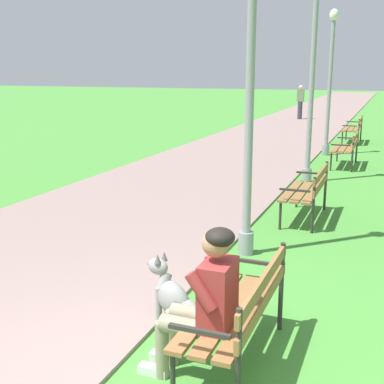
{
  "coord_description": "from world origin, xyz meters",
  "views": [
    {
      "loc": [
        1.56,
        -2.71,
        2.36
      ],
      "look_at": [
        -0.67,
        2.9,
        0.9
      ],
      "focal_mm": 47.39,
      "sensor_mm": 36.0,
      "label": 1
    }
  ],
  "objects_px": {
    "lamp_post_mid": "(312,73)",
    "park_bench_furthest": "(354,127)",
    "park_bench_far": "(347,146)",
    "pedestrian_distant": "(300,102)",
    "park_bench_mid": "(309,189)",
    "dog_grey": "(177,303)",
    "person_seated_on_near_bench": "(204,298)",
    "lamp_post_near": "(251,62)",
    "lamp_post_far": "(330,82)",
    "park_bench_near": "(241,307)"
  },
  "relations": [
    {
      "from": "person_seated_on_near_bench",
      "to": "park_bench_furthest",
      "type": "bearing_deg",
      "value": 89.89
    },
    {
      "from": "park_bench_furthest",
      "to": "person_seated_on_near_bench",
      "type": "distance_m",
      "value": 14.17
    },
    {
      "from": "person_seated_on_near_bench",
      "to": "lamp_post_near",
      "type": "distance_m",
      "value": 3.35
    },
    {
      "from": "park_bench_far",
      "to": "pedestrian_distant",
      "type": "bearing_deg",
      "value": 105.35
    },
    {
      "from": "park_bench_mid",
      "to": "park_bench_far",
      "type": "bearing_deg",
      "value": 88.21
    },
    {
      "from": "person_seated_on_near_bench",
      "to": "dog_grey",
      "type": "bearing_deg",
      "value": 128.13
    },
    {
      "from": "park_bench_furthest",
      "to": "lamp_post_mid",
      "type": "bearing_deg",
      "value": -93.87
    },
    {
      "from": "park_bench_far",
      "to": "person_seated_on_near_bench",
      "type": "distance_m",
      "value": 9.71
    },
    {
      "from": "lamp_post_mid",
      "to": "pedestrian_distant",
      "type": "relative_size",
      "value": 2.7
    },
    {
      "from": "lamp_post_near",
      "to": "lamp_post_far",
      "type": "xyz_separation_m",
      "value": [
        -0.06,
        8.51,
        -0.41
      ]
    },
    {
      "from": "lamp_post_mid",
      "to": "lamp_post_far",
      "type": "bearing_deg",
      "value": 91.32
    },
    {
      "from": "park_bench_mid",
      "to": "dog_grey",
      "type": "distance_m",
      "value": 4.09
    },
    {
      "from": "lamp_post_near",
      "to": "lamp_post_far",
      "type": "distance_m",
      "value": 8.52
    },
    {
      "from": "park_bench_near",
      "to": "lamp_post_far",
      "type": "xyz_separation_m",
      "value": [
        -0.72,
        11.02,
        1.53
      ]
    },
    {
      "from": "lamp_post_mid",
      "to": "lamp_post_near",
      "type": "bearing_deg",
      "value": -90.33
    },
    {
      "from": "lamp_post_mid",
      "to": "park_bench_far",
      "type": "bearing_deg",
      "value": 74.07
    },
    {
      "from": "park_bench_far",
      "to": "pedestrian_distant",
      "type": "height_order",
      "value": "pedestrian_distant"
    },
    {
      "from": "park_bench_near",
      "to": "park_bench_mid",
      "type": "bearing_deg",
      "value": 92.12
    },
    {
      "from": "park_bench_near",
      "to": "park_bench_far",
      "type": "xyz_separation_m",
      "value": [
        -0.01,
        9.41,
        0.0
      ]
    },
    {
      "from": "park_bench_near",
      "to": "lamp_post_mid",
      "type": "distance_m",
      "value": 7.46
    },
    {
      "from": "park_bench_far",
      "to": "lamp_post_far",
      "type": "distance_m",
      "value": 2.33
    },
    {
      "from": "lamp_post_near",
      "to": "park_bench_mid",
      "type": "bearing_deg",
      "value": 75.33
    },
    {
      "from": "lamp_post_mid",
      "to": "person_seated_on_near_bench",
      "type": "bearing_deg",
      "value": -86.78
    },
    {
      "from": "park_bench_far",
      "to": "park_bench_furthest",
      "type": "bearing_deg",
      "value": 92.23
    },
    {
      "from": "park_bench_mid",
      "to": "lamp_post_near",
      "type": "relative_size",
      "value": 0.32
    },
    {
      "from": "park_bench_near",
      "to": "pedestrian_distant",
      "type": "distance_m",
      "value": 21.45
    },
    {
      "from": "park_bench_furthest",
      "to": "pedestrian_distant",
      "type": "relative_size",
      "value": 0.91
    },
    {
      "from": "park_bench_far",
      "to": "dog_grey",
      "type": "height_order",
      "value": "park_bench_far"
    },
    {
      "from": "park_bench_mid",
      "to": "park_bench_furthest",
      "type": "height_order",
      "value": "same"
    },
    {
      "from": "park_bench_near",
      "to": "pedestrian_distant",
      "type": "relative_size",
      "value": 0.91
    },
    {
      "from": "park_bench_mid",
      "to": "dog_grey",
      "type": "bearing_deg",
      "value": -97.72
    },
    {
      "from": "park_bench_mid",
      "to": "pedestrian_distant",
      "type": "bearing_deg",
      "value": 100.39
    },
    {
      "from": "park_bench_near",
      "to": "dog_grey",
      "type": "relative_size",
      "value": 1.85
    },
    {
      "from": "dog_grey",
      "to": "lamp_post_mid",
      "type": "distance_m",
      "value": 7.17
    },
    {
      "from": "pedestrian_distant",
      "to": "park_bench_mid",
      "type": "bearing_deg",
      "value": -79.61
    },
    {
      "from": "park_bench_near",
      "to": "pedestrian_distant",
      "type": "bearing_deg",
      "value": 98.7
    },
    {
      "from": "park_bench_near",
      "to": "park_bench_furthest",
      "type": "distance_m",
      "value": 13.88
    },
    {
      "from": "park_bench_far",
      "to": "lamp_post_mid",
      "type": "distance_m",
      "value": 2.89
    },
    {
      "from": "person_seated_on_near_bench",
      "to": "pedestrian_distant",
      "type": "xyz_separation_m",
      "value": [
        -3.04,
        21.5,
        0.16
      ]
    },
    {
      "from": "person_seated_on_near_bench",
      "to": "park_bench_far",
      "type": "bearing_deg",
      "value": 88.81
    },
    {
      "from": "person_seated_on_near_bench",
      "to": "lamp_post_near",
      "type": "xyz_separation_m",
      "value": [
        -0.45,
        2.8,
        1.77
      ]
    },
    {
      "from": "lamp_post_mid",
      "to": "park_bench_furthest",
      "type": "bearing_deg",
      "value": 86.13
    },
    {
      "from": "park_bench_furthest",
      "to": "dog_grey",
      "type": "bearing_deg",
      "value": -92.25
    },
    {
      "from": "park_bench_near",
      "to": "pedestrian_distant",
      "type": "height_order",
      "value": "pedestrian_distant"
    },
    {
      "from": "dog_grey",
      "to": "lamp_post_far",
      "type": "bearing_deg",
      "value": 90.03
    },
    {
      "from": "lamp_post_near",
      "to": "pedestrian_distant",
      "type": "height_order",
      "value": "lamp_post_near"
    },
    {
      "from": "pedestrian_distant",
      "to": "park_bench_furthest",
      "type": "bearing_deg",
      "value": -67.3
    },
    {
      "from": "dog_grey",
      "to": "lamp_post_far",
      "type": "relative_size",
      "value": 0.21
    },
    {
      "from": "lamp_post_far",
      "to": "pedestrian_distant",
      "type": "height_order",
      "value": "lamp_post_far"
    },
    {
      "from": "park_bench_near",
      "to": "park_bench_mid",
      "type": "distance_m",
      "value": 4.4
    }
  ]
}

